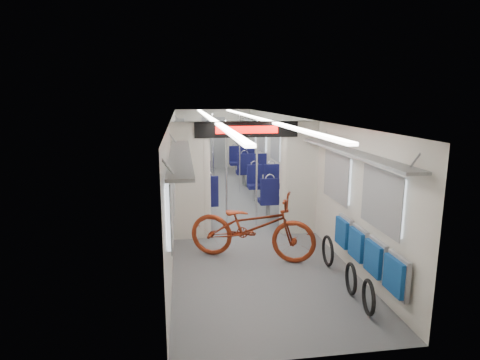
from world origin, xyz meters
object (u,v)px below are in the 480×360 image
Objects in this scene: seat_bay_far_right at (247,163)px; bike_hoop_c at (328,252)px; seat_bay_near_left at (195,187)px; seat_bay_far_left at (191,165)px; stanchion_far_right at (240,154)px; seat_bay_near_right at (271,188)px; bike_hoop_a at (368,299)px; stanchion_far_left at (213,154)px; stanchion_near_right at (257,174)px; flip_bench at (366,251)px; bike_hoop_b at (351,280)px; bicycle at (252,226)px; stanchion_near_left at (226,174)px.

bike_hoop_c is at bearing -88.66° from seat_bay_far_right.
seat_bay_far_left is (0.00, 3.49, -0.02)m from seat_bay_near_left.
stanchion_far_right is (1.35, -1.86, 0.60)m from seat_bay_far_left.
seat_bay_near_right is (-0.17, 3.58, 0.30)m from bike_hoop_c.
bike_hoop_a is 9.07m from seat_bay_far_left.
bike_hoop_c is 4.33m from seat_bay_near_left.
stanchion_near_right is at bearing -78.05° from stanchion_far_left.
stanchion_far_left reaches higher than bike_hoop_c.
stanchion_far_right is at bearing 97.22° from bike_hoop_c.
bike_hoop_b is at bearing -154.36° from flip_bench.
bicycle is 6.92m from seat_bay_far_right.
stanchion_far_left is (0.59, -1.77, 0.60)m from seat_bay_far_left.
bike_hoop_a is 0.21× the size of stanchion_far_left.
seat_bay_near_right is 4.16m from seat_bay_far_left.
stanchion_near_right reaches higher than bike_hoop_a.
seat_bay_near_right is 0.86× the size of stanchion_near_right.
bike_hoop_c is at bearing 88.64° from bike_hoop_b.
bike_hoop_c is (1.19, -0.49, -0.34)m from bicycle.
stanchion_near_left reaches higher than bike_hoop_a.
bike_hoop_c is at bearing 88.97° from bike_hoop_a.
seat_bay_far_right is at bearing 92.92° from flip_bench.
seat_bay_near_left reaches higher than bicycle.
bike_hoop_b is at bearing -91.36° from bike_hoop_c.
stanchion_far_left is at bearing 102.36° from bike_hoop_b.
stanchion_near_left is (-1.40, 3.85, 0.94)m from bike_hoop_a.
seat_bay_near_right is at bearing 64.75° from stanchion_near_right.
flip_bench is at bearing -75.11° from stanchion_far_left.
seat_bay_near_left is at bearing -90.00° from seat_bay_far_left.
bike_hoop_a is 4.04m from stanchion_near_right.
flip_bench is (1.44, -1.35, 0.00)m from bicycle.
stanchion_far_right is at bearing 16.36° from bicycle.
bike_hoop_b is 0.20× the size of stanchion_far_right.
stanchion_far_left is at bearing -125.18° from seat_bay_far_right.
seat_bay_near_right is at bearing -74.41° from stanchion_far_right.
bicycle reaches higher than seat_bay_near_right.
bike_hoop_c is at bearing -71.57° from stanchion_near_right.
stanchion_far_right is at bearing -53.95° from seat_bay_far_left.
bike_hoop_b is (-0.27, -0.13, -0.37)m from flip_bench.
bicycle is at bearing -108.29° from seat_bay_near_right.
flip_bench is at bearing -73.98° from bike_hoop_c.
bike_hoop_c is 0.26× the size of seat_bay_near_right.
seat_bay_far_left is 0.93× the size of stanchion_near_right.
stanchion_near_left reaches higher than bike_hoop_c.
seat_bay_near_right is at bearing 95.38° from flip_bench.
seat_bay_far_right is at bearing 91.34° from bike_hoop_c.
seat_bay_near_right is (-0.42, 4.44, -0.05)m from flip_bench.
seat_bay_near_right reaches higher than bike_hoop_a.
bike_hoop_b is at bearing -77.25° from stanchion_near_right.
seat_bay_far_left is 1.96m from stanchion_far_left.
stanchion_near_right is at bearing 0.77° from stanchion_near_left.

